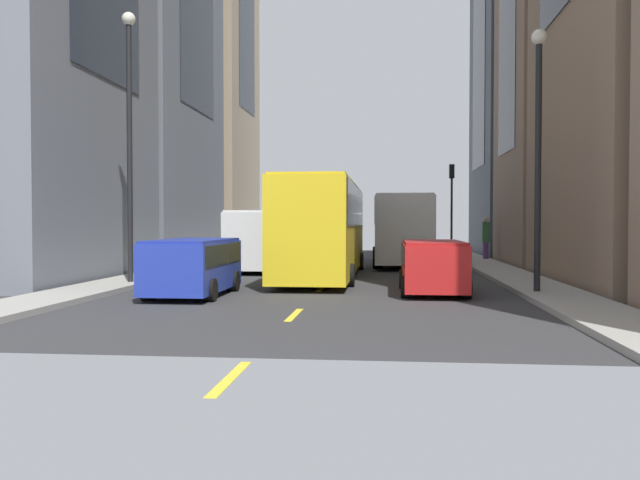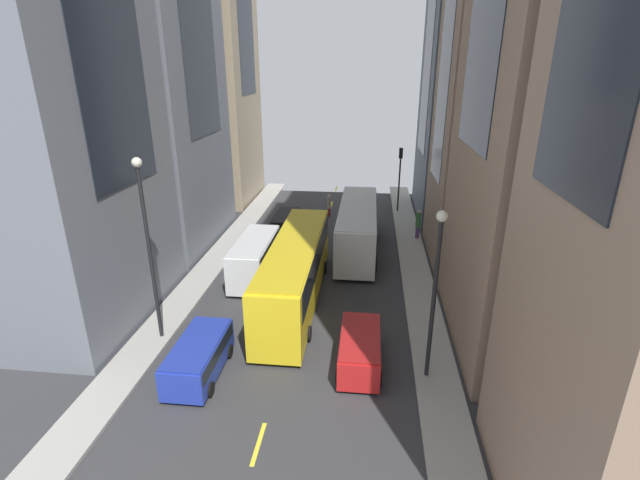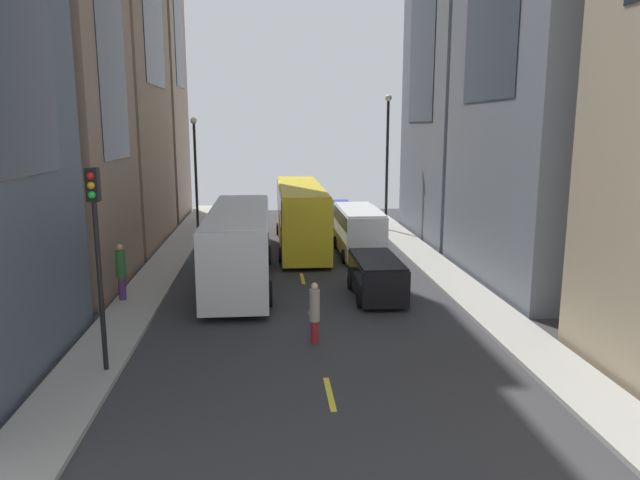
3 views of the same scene
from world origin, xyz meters
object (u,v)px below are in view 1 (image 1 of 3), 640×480
(car_black_0, at_px, (298,243))
(traffic_light_near_corner, at_px, (452,191))
(pedestrian_waiting_curb, at_px, (486,237))
(car_red_1, at_px, (433,262))
(car_blue_2, at_px, (193,262))
(delivery_van_white, at_px, (262,236))
(pedestrian_crossing_mid, at_px, (356,239))
(streetcar_yellow, at_px, (325,222))
(city_bus_white, at_px, (402,224))

(car_black_0, height_order, traffic_light_near_corner, traffic_light_near_corner)
(pedestrian_waiting_curb, bearing_deg, car_red_1, -78.08)
(car_black_0, relative_size, car_red_1, 1.03)
(car_black_0, distance_m, car_red_1, 17.52)
(car_blue_2, relative_size, pedestrian_waiting_curb, 1.90)
(car_black_0, bearing_deg, delivery_van_white, 86.46)
(car_black_0, height_order, car_blue_2, car_black_0)
(car_blue_2, xyz_separation_m, traffic_light_near_corner, (-9.62, -24.60, 3.17))
(car_black_0, xyz_separation_m, pedestrian_waiting_curb, (-10.20, 0.10, 0.36))
(pedestrian_crossing_mid, bearing_deg, delivery_van_white, 89.62)
(delivery_van_white, distance_m, car_black_0, 8.08)
(streetcar_yellow, bearing_deg, city_bus_white, -111.49)
(car_blue_2, xyz_separation_m, pedestrian_crossing_mid, (-3.52, -22.67, 0.12))
(city_bus_white, height_order, traffic_light_near_corner, traffic_light_near_corner)
(car_black_0, bearing_deg, city_bus_white, 154.44)
(car_black_0, xyz_separation_m, pedestrian_crossing_mid, (-2.94, -4.94, 0.09))
(delivery_van_white, relative_size, car_black_0, 1.39)
(car_black_0, xyz_separation_m, car_blue_2, (0.58, 17.72, -0.03))
(car_black_0, distance_m, car_blue_2, 17.73)
(pedestrian_crossing_mid, bearing_deg, pedestrian_waiting_curb, 159.63)
(city_bus_white, distance_m, pedestrian_waiting_curb, 5.27)
(streetcar_yellow, height_order, pedestrian_waiting_curb, streetcar_yellow)
(streetcar_yellow, bearing_deg, car_red_1, 123.76)
(city_bus_white, bearing_deg, pedestrian_crossing_mid, -70.38)
(car_red_1, bearing_deg, traffic_light_near_corner, -96.81)
(city_bus_white, height_order, delivery_van_white, city_bus_white)
(pedestrian_crossing_mid, height_order, traffic_light_near_corner, traffic_light_near_corner)
(city_bus_white, distance_m, car_blue_2, 16.30)
(car_black_0, relative_size, pedestrian_crossing_mid, 2.11)
(pedestrian_crossing_mid, distance_m, pedestrian_waiting_curb, 8.84)
(pedestrian_crossing_mid, xyz_separation_m, pedestrian_waiting_curb, (-7.25, 5.04, 0.27))
(streetcar_yellow, distance_m, car_black_0, 11.09)
(delivery_van_white, distance_m, car_blue_2, 9.69)
(streetcar_yellow, xyz_separation_m, delivery_van_white, (3.01, -2.70, -0.61))
(car_black_0, relative_size, car_blue_2, 1.00)
(delivery_van_white, height_order, traffic_light_near_corner, traffic_light_near_corner)
(pedestrian_crossing_mid, bearing_deg, city_bus_white, 124.07)
(car_red_1, distance_m, pedestrian_waiting_curb, 16.74)
(car_red_1, relative_size, pedestrian_crossing_mid, 2.04)
(delivery_van_white, bearing_deg, streetcar_yellow, 138.09)
(city_bus_white, height_order, pedestrian_crossing_mid, city_bus_white)
(city_bus_white, bearing_deg, traffic_light_near_corner, -109.34)
(car_blue_2, relative_size, traffic_light_near_corner, 0.75)
(pedestrian_waiting_curb, bearing_deg, city_bus_white, -124.48)
(car_blue_2, distance_m, pedestrian_crossing_mid, 22.94)
(pedestrian_waiting_curb, height_order, traffic_light_near_corner, traffic_light_near_corner)
(car_blue_2, bearing_deg, delivery_van_white, -90.50)
(city_bus_white, xyz_separation_m, traffic_light_near_corner, (-3.37, -9.59, 2.11))
(traffic_light_near_corner, bearing_deg, pedestrian_crossing_mid, 17.60)
(delivery_van_white, xyz_separation_m, pedestrian_waiting_curb, (-10.69, -7.95, -0.17))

